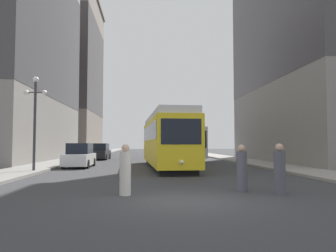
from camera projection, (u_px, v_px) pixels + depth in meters
The scene contains 13 objects.
ground_plane at pixel (183, 201), 10.05m from camera, with size 200.00×200.00×0.00m, color #38383A.
sidewalk_left at pixel (93, 155), 49.18m from camera, with size 3.04×120.00×0.15m, color gray.
sidewalk_right at pixel (208, 155), 50.56m from camera, with size 3.04×120.00×0.15m, color gray.
streetcar at pixel (166, 139), 24.16m from camera, with size 3.25×14.02×3.89m.
transit_bus at pixel (185, 142), 37.55m from camera, with size 2.85×12.95×3.45m.
parked_car_left_near at pixel (100, 152), 36.34m from camera, with size 2.00×4.83×1.82m.
parked_car_left_mid at pixel (80, 156), 24.47m from camera, with size 1.94×4.36×1.82m.
pedestrian_crossing_near at pixel (280, 171), 11.37m from camera, with size 0.40×0.40×1.79m.
pedestrian_crossing_far at pixel (242, 169), 12.12m from camera, with size 0.39×0.39×1.75m.
pedestrian_on_sidewalk at pixel (125, 171), 11.20m from camera, with size 0.40×0.40×1.77m.
lamp_post_left_near at pixel (35, 109), 20.00m from camera, with size 1.41×0.36×5.81m.
building_left_corner at pixel (62, 72), 62.78m from camera, with size 13.70×21.43×30.42m.
building_left_midblock at pixel (4, 34), 34.18m from camera, with size 11.91×23.49×25.91m.
Camera 1 is at (-1.26, -10.09, 1.79)m, focal length 34.53 mm.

